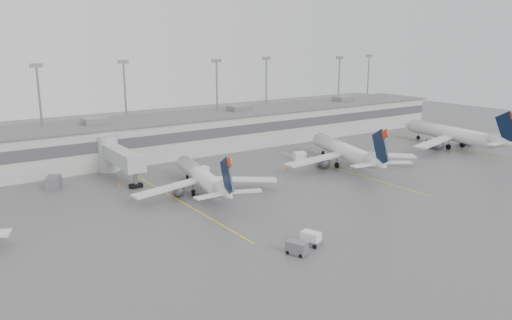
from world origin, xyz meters
TOP-DOWN VIEW (x-y plane):
  - ground at (0.00, 0.00)m, footprint 260.00×260.00m
  - terminal at (-0.01, 57.98)m, footprint 152.00×17.00m
  - light_masts at (0.00, 63.75)m, footprint 142.40×8.00m
  - jet_bridge_right at (-20.50, 45.72)m, footprint 4.00×17.20m
  - stand_markings at (-0.00, 24.00)m, footprint 105.25×40.00m
  - jet_mid_left at (-12.43, 26.48)m, footprint 24.38×27.58m
  - jet_mid_right at (20.02, 26.13)m, footprint 26.93×30.67m
  - jet_far_right at (54.06, 24.63)m, footprint 29.62×33.43m
  - baggage_tug at (-11.89, -0.20)m, footprint 2.52×3.10m
  - baggage_cart at (-15.09, -1.40)m, footprint 2.22×2.84m
  - gse_uld_b at (-7.77, 35.90)m, footprint 2.72×1.82m
  - gse_uld_c at (16.10, 35.95)m, footprint 2.80×2.21m
  - gse_loader at (-32.31, 43.55)m, footprint 3.35×4.03m
  - cone_b at (-22.59, 38.63)m, footprint 0.49×0.49m
  - cone_c at (8.48, 30.69)m, footprint 0.43×0.43m
  - cone_d at (41.98, 31.56)m, footprint 0.37×0.37m

SIDE VIEW (x-z plane):
  - ground at x=0.00m, z-range 0.00..0.00m
  - stand_markings at x=0.00m, z-range 0.00..0.01m
  - cone_d at x=41.98m, z-range 0.00..0.60m
  - cone_c at x=8.48m, z-range 0.00..0.69m
  - cone_b at x=-22.59m, z-range 0.00..0.78m
  - baggage_tug at x=-11.89m, z-range -0.19..1.54m
  - baggage_cart at x=-15.09m, z-range 0.03..1.63m
  - gse_uld_c at x=16.10m, z-range 0.00..1.74m
  - gse_uld_b at x=-7.77m, z-range 0.00..1.91m
  - gse_loader at x=-32.31m, z-range 0.00..2.16m
  - jet_mid_left at x=-12.43m, z-range -1.70..7.29m
  - jet_mid_right at x=20.02m, z-range -1.94..8.30m
  - jet_far_right at x=54.06m, z-range -2.05..8.80m
  - jet_bridge_right at x=-20.50m, z-range 0.37..7.37m
  - terminal at x=-0.01m, z-range -0.55..8.90m
  - light_masts at x=0.00m, z-range 1.73..22.33m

